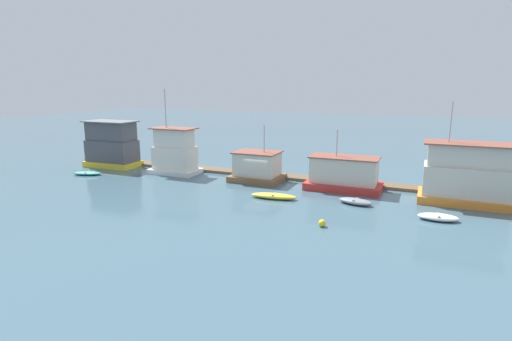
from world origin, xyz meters
name	(u,v)px	position (x,y,z in m)	size (l,w,h in m)	color
ground_plane	(260,182)	(0.00, 0.00, 0.00)	(200.00, 200.00, 0.00)	#426070
dock_walkway	(270,175)	(0.00, 2.80, 0.15)	(51.00, 2.06, 0.30)	brown
houseboat_yellow	(112,145)	(-19.45, 0.40, 2.59)	(6.40, 3.51, 5.51)	gold
houseboat_white	(175,153)	(-10.33, 0.16, 2.25)	(5.49, 3.25, 9.30)	white
houseboat_brown	(257,167)	(-0.47, 0.44, 1.41)	(5.17, 3.99, 5.78)	brown
houseboat_red	(344,174)	(8.39, 0.39, 1.46)	(6.97, 3.71, 5.66)	red
houseboat_orange	(466,176)	(18.53, -0.11, 2.36)	(7.17, 3.91, 8.41)	orange
dinghy_teal	(87,173)	(-18.70, -4.42, 0.20)	(3.34, 2.14, 0.39)	teal
dinghy_yellow	(274,196)	(3.45, -5.12, 0.24)	(4.17, 1.63, 0.48)	yellow
dinghy_grey	(355,201)	(10.27, -4.05, 0.25)	(3.00, 1.78, 0.50)	gray
dinghy_white	(438,217)	(16.51, -5.71, 0.24)	(2.91, 1.53, 0.47)	white
mooring_post_near_right	(275,172)	(1.12, 1.52, 0.84)	(0.22, 0.22, 1.68)	brown
buoy_yellow	(322,223)	(9.01, -10.38, 0.26)	(0.52, 0.52, 0.52)	yellow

